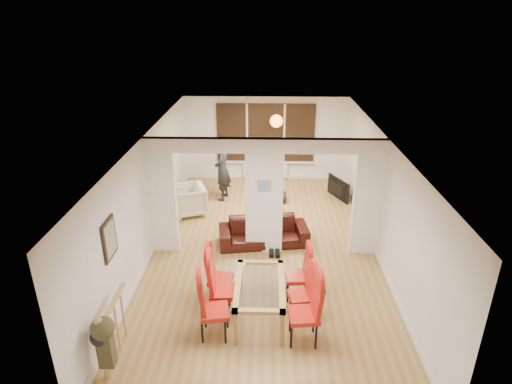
{
  "coord_description": "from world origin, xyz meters",
  "views": [
    {
      "loc": [
        0.05,
        -8.35,
        5.0
      ],
      "look_at": [
        -0.19,
        0.6,
        1.16
      ],
      "focal_mm": 30.0,
      "sensor_mm": 36.0,
      "label": 1
    }
  ],
  "objects_px": {
    "coffee_table": "(270,198)",
    "bottle": "(272,189)",
    "dining_chair_rb": "(301,292)",
    "television": "(335,189)",
    "sofa": "(264,232)",
    "dining_chair_ra": "(304,310)",
    "dining_chair_la": "(214,307)",
    "armchair": "(189,200)",
    "dining_chair_lc": "(220,275)",
    "person": "(222,169)",
    "bowl": "(263,195)",
    "dining_chair_rc": "(297,273)",
    "dining_chair_lb": "(224,287)",
    "dining_table": "(260,300)"
  },
  "relations": [
    {
      "from": "coffee_table",
      "to": "dining_chair_lc",
      "type": "bearing_deg",
      "value": -101.78
    },
    {
      "from": "coffee_table",
      "to": "dining_table",
      "type": "bearing_deg",
      "value": -92.43
    },
    {
      "from": "sofa",
      "to": "television",
      "type": "relative_size",
      "value": 1.97
    },
    {
      "from": "coffee_table",
      "to": "bottle",
      "type": "distance_m",
      "value": 0.26
    },
    {
      "from": "dining_chair_lb",
      "to": "dining_chair_lc",
      "type": "xyz_separation_m",
      "value": [
        -0.1,
        0.42,
        -0.05
      ]
    },
    {
      "from": "dining_chair_lc",
      "to": "television",
      "type": "bearing_deg",
      "value": 64.79
    },
    {
      "from": "bottle",
      "to": "bowl",
      "type": "bearing_deg",
      "value": -141.58
    },
    {
      "from": "dining_chair_la",
      "to": "bottle",
      "type": "xyz_separation_m",
      "value": [
        0.98,
        5.53,
        -0.22
      ]
    },
    {
      "from": "sofa",
      "to": "armchair",
      "type": "relative_size",
      "value": 2.37
    },
    {
      "from": "dining_chair_lb",
      "to": "coffee_table",
      "type": "xyz_separation_m",
      "value": [
        0.84,
        4.9,
        -0.48
      ]
    },
    {
      "from": "dining_chair_lc",
      "to": "person",
      "type": "bearing_deg",
      "value": 100.33
    },
    {
      "from": "dining_chair_la",
      "to": "armchair",
      "type": "bearing_deg",
      "value": 94.72
    },
    {
      "from": "sofa",
      "to": "bottle",
      "type": "height_order",
      "value": "sofa"
    },
    {
      "from": "dining_chair_rb",
      "to": "coffee_table",
      "type": "distance_m",
      "value": 4.97
    },
    {
      "from": "dining_chair_rc",
      "to": "sofa",
      "type": "xyz_separation_m",
      "value": [
        -0.64,
        1.99,
        -0.23
      ]
    },
    {
      "from": "dining_table",
      "to": "dining_chair_rc",
      "type": "xyz_separation_m",
      "value": [
        0.68,
        0.59,
        0.17
      ]
    },
    {
      "from": "dining_chair_la",
      "to": "dining_chair_rc",
      "type": "xyz_separation_m",
      "value": [
        1.41,
        1.07,
        -0.04
      ]
    },
    {
      "from": "dining_chair_ra",
      "to": "bowl",
      "type": "height_order",
      "value": "dining_chair_ra"
    },
    {
      "from": "dining_chair_lc",
      "to": "armchair",
      "type": "bearing_deg",
      "value": 113.81
    },
    {
      "from": "armchair",
      "to": "television",
      "type": "xyz_separation_m",
      "value": [
        4.0,
        1.09,
        -0.09
      ]
    },
    {
      "from": "dining_chair_ra",
      "to": "bowl",
      "type": "xyz_separation_m",
      "value": [
        -0.72,
        5.39,
        -0.35
      ]
    },
    {
      "from": "coffee_table",
      "to": "bowl",
      "type": "height_order",
      "value": "bowl"
    },
    {
      "from": "person",
      "to": "dining_chair_la",
      "type": "bearing_deg",
      "value": 12.6
    },
    {
      "from": "bottle",
      "to": "television",
      "type": "bearing_deg",
      "value": 4.58
    },
    {
      "from": "dining_chair_ra",
      "to": "bottle",
      "type": "height_order",
      "value": "dining_chair_ra"
    },
    {
      "from": "dining_chair_la",
      "to": "dining_chair_rc",
      "type": "height_order",
      "value": "dining_chair_la"
    },
    {
      "from": "dining_chair_rb",
      "to": "bottle",
      "type": "height_order",
      "value": "dining_chair_rb"
    },
    {
      "from": "dining_chair_ra",
      "to": "dining_chair_rb",
      "type": "height_order",
      "value": "dining_chair_ra"
    },
    {
      "from": "television",
      "to": "bottle",
      "type": "height_order",
      "value": "television"
    },
    {
      "from": "dining_chair_rc",
      "to": "television",
      "type": "relative_size",
      "value": 1.02
    },
    {
      "from": "dining_chair_la",
      "to": "dining_chair_ra",
      "type": "distance_m",
      "value": 1.44
    },
    {
      "from": "dining_chair_la",
      "to": "dining_chair_lb",
      "type": "height_order",
      "value": "dining_chair_lb"
    },
    {
      "from": "dining_table",
      "to": "dining_chair_lc",
      "type": "height_order",
      "value": "dining_chair_lc"
    },
    {
      "from": "dining_chair_rb",
      "to": "person",
      "type": "relative_size",
      "value": 0.57
    },
    {
      "from": "person",
      "to": "bowl",
      "type": "relative_size",
      "value": 7.61
    },
    {
      "from": "dining_chair_la",
      "to": "dining_chair_ra",
      "type": "relative_size",
      "value": 0.96
    },
    {
      "from": "dining_chair_rb",
      "to": "television",
      "type": "xyz_separation_m",
      "value": [
        1.34,
        5.17,
        -0.21
      ]
    },
    {
      "from": "dining_chair_lb",
      "to": "dining_chair_la",
      "type": "bearing_deg",
      "value": -101.9
    },
    {
      "from": "sofa",
      "to": "bottle",
      "type": "bearing_deg",
      "value": 76.67
    },
    {
      "from": "armchair",
      "to": "bowl",
      "type": "xyz_separation_m",
      "value": [
        1.94,
        0.73,
        -0.15
      ]
    },
    {
      "from": "dining_chair_lb",
      "to": "coffee_table",
      "type": "distance_m",
      "value": 5.0
    },
    {
      "from": "dining_table",
      "to": "bowl",
      "type": "relative_size",
      "value": 6.35
    },
    {
      "from": "dining_chair_rc",
      "to": "television",
      "type": "distance_m",
      "value": 4.81
    },
    {
      "from": "armchair",
      "to": "bowl",
      "type": "distance_m",
      "value": 2.08
    },
    {
      "from": "dining_chair_lc",
      "to": "dining_chair_la",
      "type": "bearing_deg",
      "value": -84.76
    },
    {
      "from": "dining_chair_rb",
      "to": "dining_chair_rc",
      "type": "relative_size",
      "value": 0.98
    },
    {
      "from": "coffee_table",
      "to": "bowl",
      "type": "relative_size",
      "value": 3.83
    },
    {
      "from": "coffee_table",
      "to": "dining_chair_ra",
      "type": "bearing_deg",
      "value": -84.78
    },
    {
      "from": "dining_chair_la",
      "to": "armchair",
      "type": "distance_m",
      "value": 4.75
    },
    {
      "from": "dining_chair_lc",
      "to": "person",
      "type": "relative_size",
      "value": 0.59
    }
  ]
}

